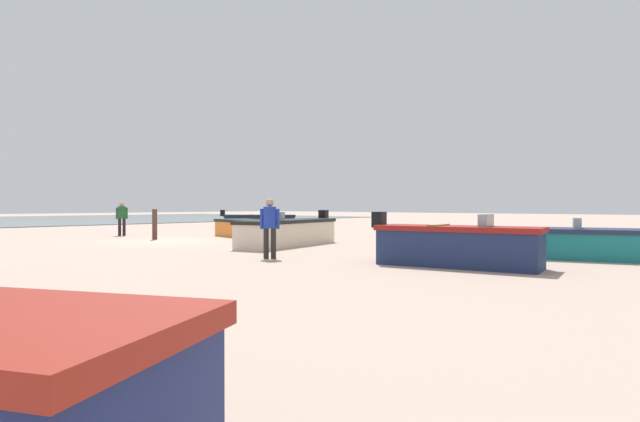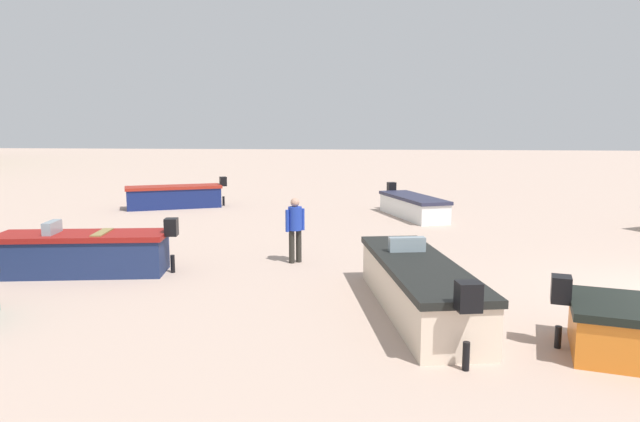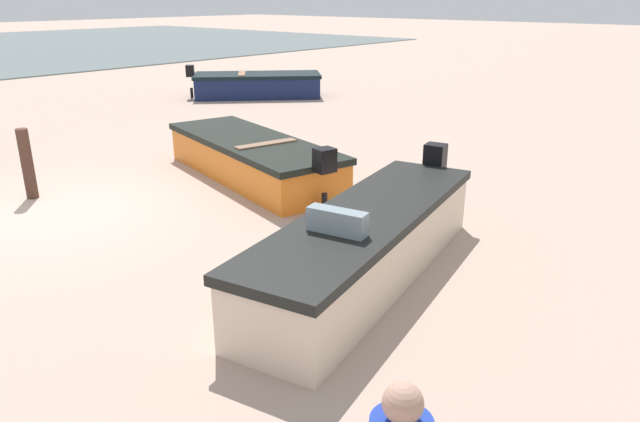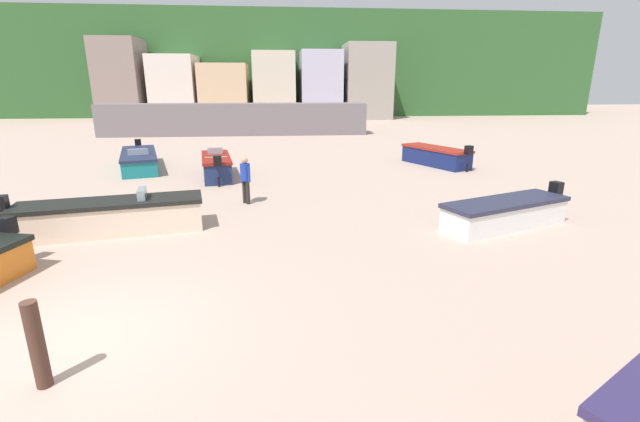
# 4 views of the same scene
# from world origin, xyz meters

# --- Properties ---
(ground_plane) EXTENTS (160.00, 160.00, 0.00)m
(ground_plane) POSITION_xyz_m (0.00, 0.00, 0.00)
(ground_plane) COLOR tan
(boat_navy_0) EXTENTS (4.48, 4.38, 1.16)m
(boat_navy_0) POSITION_xyz_m (-10.63, -6.34, 0.43)
(boat_navy_0) COLOR #16224F
(boat_navy_0) RESTS_ON ground
(boat_orange_2) EXTENTS (2.69, 5.11, 1.12)m
(boat_orange_2) POSITION_xyz_m (-3.57, 1.01, 0.41)
(boat_orange_2) COLOR orange
(boat_orange_2) RESTS_ON ground
(boat_teal_5) EXTENTS (3.02, 5.54, 1.13)m
(boat_teal_5) POSITION_xyz_m (-3.67, 15.30, 0.42)
(boat_teal_5) COLOR #17767A
(boat_teal_5) RESTS_ON ground
(boat_navy_6) EXTENTS (1.83, 4.11, 1.27)m
(boat_navy_6) POSITION_xyz_m (0.41, 12.86, 0.49)
(boat_navy_6) COLOR navy
(boat_navy_6) RESTS_ON ground
(boat_cream_7) EXTENTS (5.17, 2.21, 1.25)m
(boat_cream_7) POSITION_xyz_m (-1.44, 5.44, 0.48)
(boat_cream_7) COLOR beige
(boat_cream_7) RESTS_ON ground
(mooring_post_mid_beach) EXTENTS (0.21, 0.21, 1.28)m
(mooring_post_mid_beach) POSITION_xyz_m (-0.05, -1.10, 0.64)
(mooring_post_mid_beach) COLOR #4B3026
(mooring_post_mid_beach) RESTS_ON ground
(beach_walker_foreground) EXTENTS (0.48, 0.48, 1.62)m
(beach_walker_foreground) POSITION_xyz_m (2.05, 8.23, 0.95)
(beach_walker_foreground) COLOR #282621
(beach_walker_foreground) RESTS_ON ground
(beach_walker_distant) EXTENTS (0.52, 0.45, 1.62)m
(beach_walker_distant) POSITION_xyz_m (-0.49, -4.76, 0.95)
(beach_walker_distant) COLOR black
(beach_walker_distant) RESTS_ON ground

